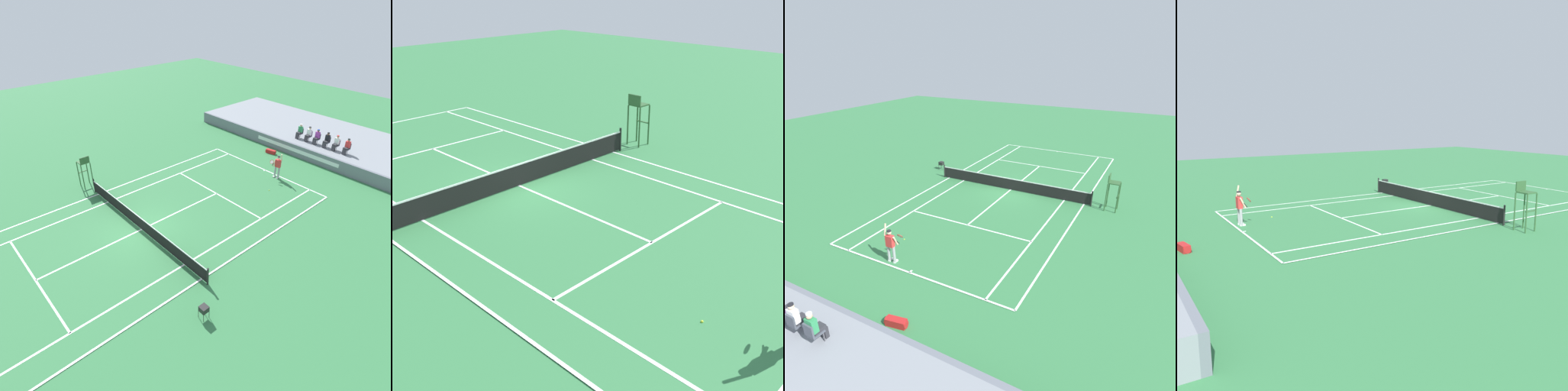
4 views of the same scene
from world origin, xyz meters
The scene contains 5 objects.
ground_plane centered at (0.00, 0.00, 0.00)m, with size 80.00×80.00×0.00m, color #337542.
court centered at (0.00, 0.00, 0.01)m, with size 11.08×23.88×0.03m.
net centered at (0.00, 0.00, 0.52)m, with size 11.98×0.10×1.07m.
tennis_ball centered at (2.23, 9.59, 0.03)m, with size 0.07×0.07×0.07m, color #D1E533.
umpire_chair centered at (-7.16, 0.00, 1.56)m, with size 0.77×0.77×2.44m.
Camera 2 is at (11.08, 14.38, 7.63)m, focal length 46.46 mm.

